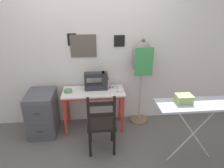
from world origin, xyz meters
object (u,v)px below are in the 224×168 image
Objects in this scene: thread_spool_far_edge at (117,88)px; storage_box at (184,99)px; thread_spool_near_machine at (110,87)px; scissors at (119,92)px; thread_spool_mid_table at (113,87)px; filing_cabinet at (43,113)px; sewing_machine at (97,81)px; fabric_bowl at (68,91)px; dress_form at (142,63)px; ironing_board at (198,107)px; wooden_chair at (101,124)px.

thread_spool_far_edge is 0.19× the size of storage_box.
scissors is at bearing -51.32° from thread_spool_near_machine.
thread_spool_mid_table is at bearing 130.50° from storage_box.
filing_cabinet is at bearing -173.18° from thread_spool_near_machine.
sewing_machine is 1.95× the size of storage_box.
storage_box is (0.80, -0.93, 0.22)m from thread_spool_mid_table.
dress_form is (1.23, 0.15, 0.39)m from fabric_bowl.
fabric_bowl is 0.70m from thread_spool_near_machine.
thread_spool_far_edge is at bearing -168.51° from dress_form.
thread_spool_near_machine is (0.69, 0.09, -0.00)m from fabric_bowl.
storage_box is (0.74, -0.90, 0.22)m from thread_spool_far_edge.
sewing_machine is 0.80m from dress_form.
thread_spool_near_machine is 0.22× the size of storage_box.
sewing_machine is 1.58m from ironing_board.
thread_spool_mid_table is 1.25m from storage_box.
dress_form is (0.72, 0.73, 0.67)m from wooden_chair.
thread_spool_near_machine is 0.05× the size of wooden_chair.
dress_form reaches higher than wooden_chair.
storage_box is at bearing -47.13° from scissors.
dress_form reaches higher than filing_cabinet.
thread_spool_mid_table is at bearing 0.86° from sewing_machine.
dress_form is (0.75, 0.06, 0.28)m from sewing_machine.
filing_cabinet is 0.68× the size of ironing_board.
wooden_chair is (0.03, -0.66, -0.39)m from sewing_machine.
ironing_board reaches higher than fabric_bowl.
ironing_board reaches higher than thread_spool_far_edge.
sewing_machine is 0.40m from scissors.
sewing_machine reaches higher than scissors.
ironing_board is at bearing -42.51° from scissors.
dress_form reaches higher than thread_spool_far_edge.
thread_spool_far_edge is (-0.02, 0.13, 0.02)m from scissors.
storage_box is (0.85, -0.94, 0.22)m from thread_spool_near_machine.
scissors is at bearing -63.68° from thread_spool_mid_table.
sewing_machine is 0.24m from thread_spool_near_machine.
thread_spool_near_machine is 0.04× the size of ironing_board.
storage_box reaches higher than thread_spool_mid_table.
storage_box is (1.98, -0.80, 0.58)m from filing_cabinet.
filing_cabinet is (-1.18, -0.13, -0.36)m from thread_spool_mid_table.
sewing_machine is at bearing 92.54° from wooden_chair.
fabric_bowl is 0.18× the size of filing_cabinet.
sewing_machine is at bearing 141.68° from ironing_board.
thread_spool_far_edge is 1.29m from filing_cabinet.
wooden_chair reaches higher than fabric_bowl.
sewing_machine is 0.26× the size of dress_form.
fabric_bowl is 0.57m from filing_cabinet.
ironing_board is (1.24, -0.98, 0.00)m from sewing_machine.
thread_spool_mid_table is at bearing 134.83° from ironing_board.
thread_spool_mid_table is at bearing 6.41° from filing_cabinet.
scissors is 0.17× the size of filing_cabinet.
fabric_bowl is 0.82m from scissors.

